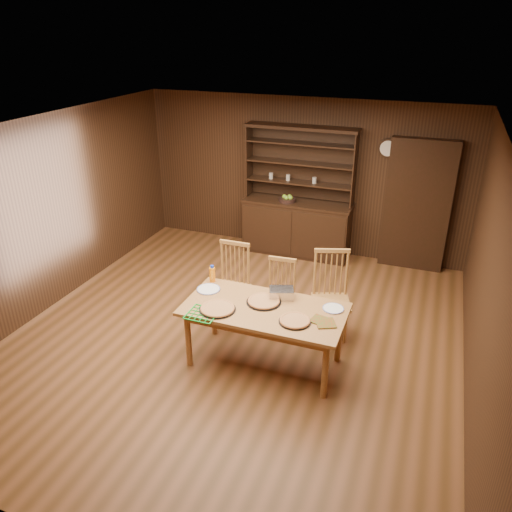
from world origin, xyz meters
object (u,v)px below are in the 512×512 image
at_px(dining_table, 264,314).
at_px(chair_center, 280,291).
at_px(chair_left, 233,279).
at_px(chair_right, 331,290).
at_px(juice_bottle, 212,274).
at_px(china_hutch, 297,221).

bearing_deg(dining_table, chair_center, 95.85).
xyz_separation_m(dining_table, chair_left, (-0.74, 0.83, -0.10)).
bearing_deg(chair_center, chair_right, 0.85).
bearing_deg(chair_right, juice_bottle, -177.00).
xyz_separation_m(dining_table, chair_right, (0.56, 0.92, -0.06)).
distance_m(chair_center, chair_right, 0.66).
bearing_deg(juice_bottle, chair_right, 21.55).
relative_size(chair_left, juice_bottle, 4.96).
bearing_deg(chair_left, chair_center, 2.79).
distance_m(chair_left, chair_right, 1.31).
bearing_deg(chair_center, china_hutch, 96.97).
height_order(dining_table, chair_left, chair_left).
relative_size(dining_table, chair_right, 1.62).
xyz_separation_m(chair_left, juice_bottle, (-0.07, -0.45, 0.28)).
distance_m(chair_left, chair_center, 0.66).
bearing_deg(china_hutch, chair_center, -79.11).
bearing_deg(china_hutch, juice_bottle, -96.07).
bearing_deg(china_hutch, chair_right, -63.85).
distance_m(china_hutch, chair_center, 2.30).
relative_size(chair_center, juice_bottle, 4.33).
relative_size(china_hutch, dining_table, 1.19).
distance_m(dining_table, chair_right, 1.08).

